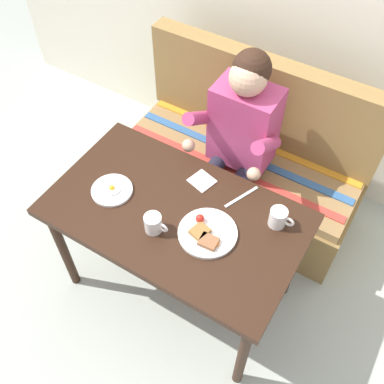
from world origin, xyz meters
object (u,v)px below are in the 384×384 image
at_px(plate_eggs, 112,190).
at_px(knife, 241,197).
at_px(table, 176,222).
at_px(person, 238,136).
at_px(coffee_mug_second, 153,223).
at_px(coffee_mug, 278,217).
at_px(couch, 243,165).
at_px(napkin, 202,181).
at_px(plate_breakfast, 207,233).

relative_size(plate_eggs, knife, 1.00).
bearing_deg(table, knife, 47.11).
relative_size(person, plate_eggs, 6.07).
bearing_deg(person, plate_eggs, -118.13).
xyz_separation_m(table, coffee_mug_second, (-0.03, -0.13, 0.13)).
height_order(plate_eggs, knife, plate_eggs).
bearing_deg(coffee_mug, knife, 165.96).
relative_size(couch, napkin, 12.89).
relative_size(napkin, knife, 0.56).
height_order(table, knife, knife).
bearing_deg(knife, napkin, -154.14).
relative_size(plate_eggs, coffee_mug, 1.69).
xyz_separation_m(plate_breakfast, knife, (0.03, 0.27, -0.01)).
relative_size(person, napkin, 10.85).
bearing_deg(plate_breakfast, coffee_mug, 41.91).
xyz_separation_m(couch, knife, (0.22, -0.53, 0.40)).
bearing_deg(plate_eggs, coffee_mug_second, -14.48).
relative_size(plate_breakfast, coffee_mug_second, 2.27).
bearing_deg(coffee_mug, couch, 126.67).
relative_size(table, knife, 6.00).
distance_m(plate_breakfast, coffee_mug_second, 0.24).
bearing_deg(coffee_mug, person, 135.76).
relative_size(plate_eggs, coffee_mug_second, 1.69).
bearing_deg(table, couch, 90.00).
bearing_deg(knife, couch, 135.31).
height_order(plate_breakfast, plate_eggs, plate_breakfast).
height_order(table, plate_eggs, plate_eggs).
bearing_deg(knife, plate_eggs, -129.58).
xyz_separation_m(plate_eggs, coffee_mug, (0.76, 0.24, 0.04)).
distance_m(person, coffee_mug, 0.58).
bearing_deg(couch, plate_breakfast, -76.67).
xyz_separation_m(couch, plate_breakfast, (0.19, -0.80, 0.41)).
bearing_deg(person, knife, -59.68).
xyz_separation_m(table, person, (0.02, 0.59, 0.09)).
distance_m(person, plate_eggs, 0.73).
xyz_separation_m(plate_breakfast, plate_eggs, (-0.52, -0.02, -0.00)).
distance_m(couch, plate_eggs, 0.97).
relative_size(couch, person, 1.19).
distance_m(couch, coffee_mug, 0.85).
distance_m(person, knife, 0.41).
relative_size(table, coffee_mug, 10.17).
distance_m(person, plate_breakfast, 0.64).
bearing_deg(napkin, coffee_mug, -5.40).
distance_m(plate_eggs, coffee_mug_second, 0.31).
xyz_separation_m(couch, person, (0.02, -0.17, 0.41)).
bearing_deg(coffee_mug, plate_breakfast, -138.09).
height_order(table, coffee_mug, coffee_mug).
distance_m(table, couch, 0.83).
height_order(couch, napkin, couch).
distance_m(table, knife, 0.34).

